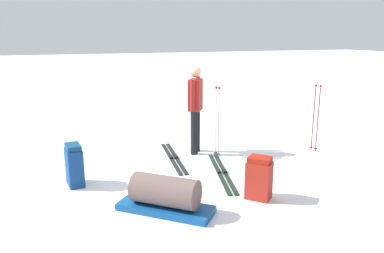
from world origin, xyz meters
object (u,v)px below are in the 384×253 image
Objects in this scene: skier_standing at (195,105)px; backpack_bright at (74,165)px; backpack_large_dark at (259,178)px; gear_sled at (165,195)px; ski_pair_near at (173,158)px; ski_poles_planted_near at (217,118)px; ski_poles_planted_far at (316,115)px; ski_pair_far at (222,172)px.

skier_standing is 2.57m from backpack_bright.
gear_sled is (-0.07, -1.36, -0.08)m from backpack_large_dark.
skier_standing is at bearing 110.07° from ski_pair_near.
gear_sled is (1.87, -1.58, -0.52)m from ski_poles_planted_near.
ski_poles_planted_near is at bearing -100.17° from ski_poles_planted_far.
gear_sled is at bearing -20.60° from ski_pair_near.
skier_standing reaches higher than backpack_bright.
ski_poles_planted_far is 3.89m from gear_sled.
ski_pair_near is 2.21m from gear_sled.
backpack_large_dark is 2.00m from ski_poles_planted_near.
ski_pair_near is 2.91m from ski_poles_planted_far.
backpack_bright is (0.89, -2.33, -0.63)m from skier_standing.
backpack_bright is 1.71m from gear_sled.
ski_pair_far is 2.38m from backpack_bright.
ski_poles_planted_far reaches higher than backpack_bright.
backpack_bright is 0.49× the size of ski_poles_planted_near.
ski_pair_near is 1.50× the size of gear_sled.
ski_poles_planted_near is (0.18, 0.81, 0.73)m from ski_pair_near.
backpack_large_dark is (2.31, 0.07, -0.65)m from skier_standing.
backpack_bright is at bearing -97.87° from ski_pair_far.
gear_sled reaches higher than ski_pair_near.
gear_sled is at bearing -51.56° from ski_pair_far.
backpack_large_dark is at bearing 87.14° from gear_sled.
ski_poles_planted_near is (0.37, 0.30, -0.21)m from skier_standing.
skier_standing reaches higher than backpack_large_dark.
backpack_large_dark is 1.36m from gear_sled.
backpack_large_dark is (2.12, 0.58, 0.29)m from ski_pair_near.
ski_pair_near is at bearing 159.40° from gear_sled.
ski_poles_planted_far reaches higher than gear_sled.
backpack_large_dark is at bearing 3.20° from ski_pair_far.
backpack_bright is at bearing -69.06° from skier_standing.
backpack_large_dark is at bearing 59.41° from backpack_bright.
skier_standing is 2.38m from ski_poles_planted_far.
skier_standing is 0.91× the size of ski_pair_near.
skier_standing is 1.36× the size of gear_sled.
skier_standing is 0.91× the size of ski_pair_far.
backpack_large_dark reaches higher than gear_sled.
backpack_large_dark reaches higher than ski_pair_far.
backpack_bright is (-0.32, -2.34, 0.31)m from ski_pair_far.
gear_sled is at bearing -40.21° from ski_poles_planted_near.
skier_standing is 2.76× the size of backpack_large_dark.
ski_pair_near is 1.00× the size of ski_pair_far.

